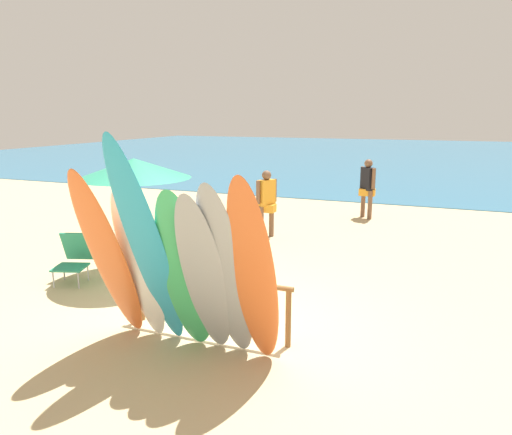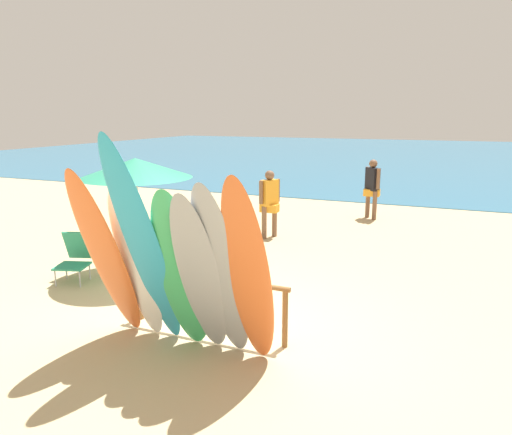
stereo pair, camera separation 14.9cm
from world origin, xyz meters
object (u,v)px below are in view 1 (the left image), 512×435
Objects in this scene: surfboard_orange_0 at (109,258)px; surfboard_grey_4 at (204,278)px; surfboard_grey_5 at (226,276)px; beachgoer_midbeach at (367,185)px; surfboard_teal_2 at (147,249)px; surfboard_orange_6 at (254,276)px; surfboard_white_1 at (139,267)px; surfboard_green_3 at (185,274)px; surfboard_rack at (210,291)px; beach_chair_red at (74,256)px; beach_umbrella at (134,168)px; beachgoer_near_rack at (266,199)px.

surfboard_orange_0 is 1.10× the size of surfboard_grey_4.
surfboard_grey_5 is 8.42m from beachgoer_midbeach.
surfboard_teal_2 reaches higher than surfboard_orange_6.
surfboard_white_1 is at bearing 146.38° from surfboard_teal_2.
surfboard_orange_0 reaches higher than beachgoer_midbeach.
surfboard_white_1 is 0.88× the size of surfboard_orange_6.
surfboard_white_1 is 8.46m from beachgoer_midbeach.
surfboard_rack is at bearing 88.02° from surfboard_green_3.
surfboard_grey_4 is 2.65× the size of beach_chair_red.
surfboard_teal_2 reaches higher than surfboard_white_1.
beach_umbrella reaches higher than beach_chair_red.
surfboard_green_3 is 0.52m from surfboard_grey_5.
surfboard_green_3 is at bearing -179.67° from surfboard_grey_5.
surfboard_teal_2 is 5.64m from beachgoer_near_rack.
beachgoer_midbeach is at bearing 78.96° from surfboard_orange_0.
beach_umbrella is (-1.26, 2.33, 0.76)m from surfboard_orange_0.
surfboard_rack is 0.81m from surfboard_green_3.
beach_umbrella is at bearing 110.31° from beachgoer_midbeach.
surfboard_orange_0 reaches higher than beachgoer_near_rack.
surfboard_orange_0 is 0.37m from surfboard_white_1.
surfboard_rack is 1.39× the size of beachgoer_midbeach.
surfboard_green_3 is 5.55m from beachgoer_near_rack.
surfboard_grey_4 is at bearing 132.94° from beachgoer_midbeach.
surfboard_grey_4 is 3.48m from beach_umbrella.
beach_chair_red is at bearing 107.12° from beachgoer_midbeach.
surfboard_grey_5 is (0.56, -0.69, 0.50)m from surfboard_rack.
surfboard_orange_6 reaches higher than surfboard_orange_0.
surfboard_grey_5 reaches higher than surfboard_grey_4.
surfboard_grey_5 is 0.34m from surfboard_orange_6.
surfboard_orange_6 is at bearing -0.04° from surfboard_white_1.
surfboard_grey_4 is (0.92, -0.09, 0.02)m from surfboard_white_1.
beach_chair_red is (-3.92, 1.61, -0.70)m from surfboard_orange_6.
beach_chair_red is 1.80m from beach_umbrella.
surfboard_teal_2 is 3.41× the size of beach_chair_red.
beach_umbrella is at bearing 142.89° from surfboard_grey_5.
surfboard_orange_0 is 1.11× the size of surfboard_green_3.
beachgoer_midbeach is (0.86, 7.72, 0.35)m from surfboard_rack.
surfboard_teal_2 is at bearing -50.26° from beach_chair_red.
surfboard_teal_2 is 0.72m from surfboard_grey_4.
surfboard_green_3 is 1.05× the size of beach_umbrella.
surfboard_rack is 0.97× the size of surfboard_grey_5.
surfboard_green_3 is at bearing 5.87° from surfboard_orange_0.
surfboard_teal_2 reaches higher than surfboard_grey_4.
beachgoer_near_rack is 4.42m from beach_chair_red.
surfboard_green_3 is 3.49m from beach_chair_red.
surfboard_teal_2 reaches higher than surfboard_orange_0.
surfboard_white_1 is at bearing 175.80° from surfboard_orange_6.
surfboard_grey_5 is at bearing 3.51° from surfboard_orange_0.
surfboard_orange_0 reaches higher than surfboard_rack.
beach_umbrella is at bearing 8.41° from beachgoer_near_rack.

